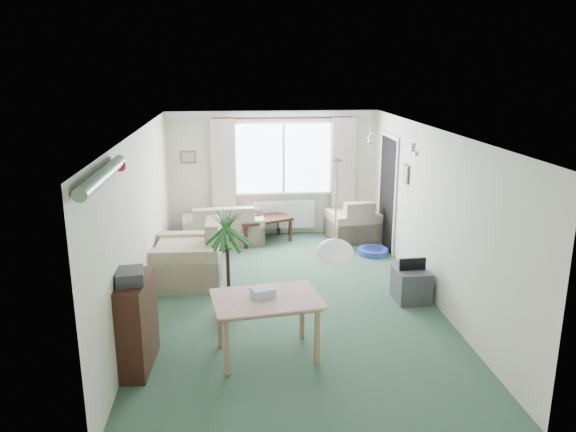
{
  "coord_description": "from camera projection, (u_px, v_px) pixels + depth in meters",
  "views": [
    {
      "loc": [
        -0.75,
        -7.37,
        3.24
      ],
      "look_at": [
        0.0,
        0.3,
        1.15
      ],
      "focal_mm": 35.0,
      "sensor_mm": 36.0,
      "label": 1
    }
  ],
  "objects": [
    {
      "name": "ground",
      "position": [
        290.0,
        299.0,
        7.99
      ],
      "size": [
        6.5,
        6.5,
        0.0
      ],
      "primitive_type": "plane",
      "color": "#2F4E3A"
    },
    {
      "name": "window",
      "position": [
        283.0,
        158.0,
        10.72
      ],
      "size": [
        1.8,
        0.03,
        1.3
      ],
      "primitive_type": "cube",
      "color": "white"
    },
    {
      "name": "curtain_rod",
      "position": [
        284.0,
        118.0,
        10.44
      ],
      "size": [
        2.6,
        0.03,
        0.03
      ],
      "primitive_type": "cube",
      "color": "black"
    },
    {
      "name": "curtain_left",
      "position": [
        223.0,
        172.0,
        10.58
      ],
      "size": [
        0.45,
        0.08,
        2.0
      ],
      "primitive_type": "cube",
      "color": "beige"
    },
    {
      "name": "curtain_right",
      "position": [
        343.0,
        170.0,
        10.8
      ],
      "size": [
        0.45,
        0.08,
        2.0
      ],
      "primitive_type": "cube",
      "color": "beige"
    },
    {
      "name": "radiator",
      "position": [
        284.0,
        214.0,
        10.97
      ],
      "size": [
        1.2,
        0.1,
        0.55
      ],
      "primitive_type": "cube",
      "color": "white"
    },
    {
      "name": "doorway",
      "position": [
        388.0,
        194.0,
        10.03
      ],
      "size": [
        0.03,
        0.95,
        2.0
      ],
      "primitive_type": "cube",
      "color": "black"
    },
    {
      "name": "pendant_lamp",
      "position": [
        335.0,
        253.0,
        5.42
      ],
      "size": [
        0.36,
        0.36,
        0.36
      ],
      "primitive_type": "sphere",
      "color": "white"
    },
    {
      "name": "tinsel_garland",
      "position": [
        103.0,
        175.0,
        5.01
      ],
      "size": [
        1.6,
        1.6,
        0.12
      ],
      "primitive_type": "cylinder",
      "color": "#196626"
    },
    {
      "name": "bauble_cluster_a",
      "position": [
        370.0,
        135.0,
        8.4
      ],
      "size": [
        0.2,
        0.2,
        0.2
      ],
      "primitive_type": "sphere",
      "color": "silver"
    },
    {
      "name": "bauble_cluster_b",
      "position": [
        415.0,
        145.0,
        7.28
      ],
      "size": [
        0.2,
        0.2,
        0.2
      ],
      "primitive_type": "sphere",
      "color": "silver"
    },
    {
      "name": "wall_picture_back",
      "position": [
        188.0,
        157.0,
        10.54
      ],
      "size": [
        0.28,
        0.03,
        0.22
      ],
      "primitive_type": "cube",
      "color": "brown"
    },
    {
      "name": "wall_picture_right",
      "position": [
        406.0,
        174.0,
        8.93
      ],
      "size": [
        0.03,
        0.24,
        0.3
      ],
      "primitive_type": "cube",
      "color": "brown"
    },
    {
      "name": "sofa",
      "position": [
        223.0,
        224.0,
        10.45
      ],
      "size": [
        1.53,
        0.89,
        0.74
      ],
      "primitive_type": "cube",
      "rotation": [
        0.0,
        0.0,
        3.22
      ],
      "color": "beige",
      "rests_on": "ground"
    },
    {
      "name": "armchair_corner",
      "position": [
        353.0,
        219.0,
        10.65
      ],
      "size": [
        1.01,
        0.97,
        0.79
      ],
      "primitive_type": "cube",
      "rotation": [
        0.0,
        0.0,
        3.3
      ],
      "color": "beige",
      "rests_on": "ground"
    },
    {
      "name": "armchair_left",
      "position": [
        186.0,
        252.0,
        8.51
      ],
      "size": [
        1.06,
        1.11,
        0.97
      ],
      "primitive_type": "cube",
      "rotation": [
        0.0,
        0.0,
        -1.6
      ],
      "color": "#C2B192",
      "rests_on": "ground"
    },
    {
      "name": "coffee_table",
      "position": [
        263.0,
        230.0,
        10.55
      ],
      "size": [
        1.16,
        0.93,
        0.46
      ],
      "primitive_type": "cube",
      "rotation": [
        0.0,
        0.0,
        0.41
      ],
      "color": "black",
      "rests_on": "ground"
    },
    {
      "name": "photo_frame",
      "position": [
        258.0,
        214.0,
        10.44
      ],
      "size": [
        0.12,
        0.06,
        0.16
      ],
      "primitive_type": "cube",
      "rotation": [
        0.0,
        0.0,
        0.31
      ],
      "color": "#513A29",
      "rests_on": "coffee_table"
    },
    {
      "name": "bookshelf",
      "position": [
        137.0,
        324.0,
        6.1
      ],
      "size": [
        0.33,
        0.85,
        1.02
      ],
      "primitive_type": "cube",
      "rotation": [
        0.0,
        0.0,
        -0.06
      ],
      "color": "black",
      "rests_on": "ground"
    },
    {
      "name": "hifi_box",
      "position": [
        130.0,
        276.0,
        5.87
      ],
      "size": [
        0.33,
        0.39,
        0.14
      ],
      "primitive_type": "cube",
      "rotation": [
        0.0,
        0.0,
        0.15
      ],
      "color": "#2F3034",
      "rests_on": "bookshelf"
    },
    {
      "name": "houseplant",
      "position": [
        228.0,
        260.0,
        7.36
      ],
      "size": [
        0.74,
        0.74,
        1.5
      ],
      "primitive_type": "cylinder",
      "rotation": [
        0.0,
        0.0,
        -0.17
      ],
      "color": "#1D551D",
      "rests_on": "ground"
    },
    {
      "name": "dining_table",
      "position": [
        267.0,
        327.0,
        6.38
      ],
      "size": [
        1.19,
        0.88,
        0.69
      ],
      "primitive_type": "cube",
      "rotation": [
        0.0,
        0.0,
        0.14
      ],
      "color": "#A37758",
      "rests_on": "ground"
    },
    {
      "name": "gift_box",
      "position": [
        263.0,
        293.0,
        6.31
      ],
      "size": [
        0.3,
        0.25,
        0.12
      ],
      "primitive_type": "cube",
      "rotation": [
        0.0,
        0.0,
        0.34
      ],
      "color": "silver",
      "rests_on": "dining_table"
    },
    {
      "name": "tv_cube",
      "position": [
        411.0,
        285.0,
        7.91
      ],
      "size": [
        0.47,
        0.52,
        0.45
      ],
      "primitive_type": "cube",
      "rotation": [
        0.0,
        0.0,
        0.04
      ],
      "color": "#414045",
      "rests_on": "ground"
    },
    {
      "name": "pet_bed",
      "position": [
        373.0,
        251.0,
        9.87
      ],
      "size": [
        0.6,
        0.6,
        0.1
      ],
      "primitive_type": "cylinder",
      "rotation": [
        0.0,
        0.0,
        -0.15
      ],
      "color": "#203F94",
      "rests_on": "ground"
    }
  ]
}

